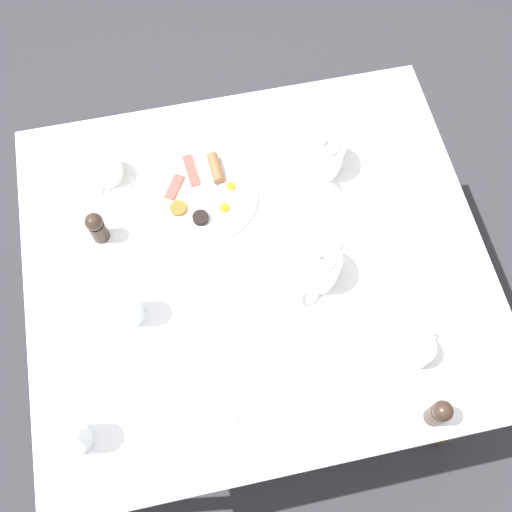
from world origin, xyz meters
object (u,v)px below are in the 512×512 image
water_glass_short (72,436)px  fork_by_plate (389,114)px  spoon_for_tea (228,282)px  teapot_near (321,154)px  napkin_folded (206,402)px  teacup_with_saucer_left (107,172)px  pepper_grinder (97,227)px  water_glass_tall (128,307)px  knife_by_plate (109,378)px  teapot_far (316,266)px  breakfast_plate (204,193)px  teacup_with_saucer_right (415,350)px  salt_grinder (439,413)px

water_glass_short → fork_by_plate: (0.75, -0.99, -0.06)m
spoon_for_tea → teapot_near: bearing=-47.0°
water_glass_short → napkin_folded: (0.03, -0.31, -0.06)m
napkin_folded → fork_by_plate: size_ratio=1.01×
teacup_with_saucer_left → pepper_grinder: pepper_grinder is taller
water_glass_tall → knife_by_plate: bearing=153.6°
teapot_far → napkin_folded: size_ratio=1.08×
fork_by_plate → water_glass_tall: bearing=119.6°
water_glass_short → teapot_near: bearing=-50.1°
breakfast_plate → teacup_with_saucer_right: bearing=-142.2°
water_glass_short → spoon_for_tea: water_glass_short is taller
pepper_grinder → fork_by_plate: (0.23, -0.89, -0.06)m
knife_by_plate → teapot_far: bearing=-73.6°
breakfast_plate → pepper_grinder: (-0.07, 0.30, 0.05)m
water_glass_short → teacup_with_saucer_right: bearing=-87.4°
spoon_for_tea → water_glass_short: bearing=127.2°
teapot_near → spoon_for_tea: 0.45m
teapot_far → water_glass_short: bearing=155.1°
water_glass_short → knife_by_plate: 0.17m
pepper_grinder → fork_by_plate: 0.92m
pepper_grinder → spoon_for_tea: 0.38m
breakfast_plate → spoon_for_tea: 0.28m
napkin_folded → spoon_for_tea: napkin_folded is taller
water_glass_short → knife_by_plate: size_ratio=0.74×
knife_by_plate → spoon_for_tea: 0.38m
water_glass_tall → breakfast_plate: bearing=-37.8°
pepper_grinder → water_glass_short: bearing=168.5°
fork_by_plate → knife_by_plate: bearing=124.5°
water_glass_short → spoon_for_tea: size_ratio=0.76×
teacup_with_saucer_left → water_glass_tall: bearing=-178.3°
teacup_with_saucer_left → breakfast_plate: bearing=-114.0°
teacup_with_saucer_right → salt_grinder: 0.16m
teacup_with_saucer_right → fork_by_plate: size_ratio=0.91×
teapot_near → knife_by_plate: (-0.49, 0.66, -0.05)m
teacup_with_saucer_right → water_glass_tall: bearing=70.0°
water_glass_short → breakfast_plate: bearing=-34.1°
teapot_near → teacup_with_saucer_left: bearing=-99.8°
breakfast_plate → water_glass_tall: bearing=142.2°
teapot_far → spoon_for_tea: teapot_far is taller
teacup_with_saucer_left → pepper_grinder: (-0.18, 0.04, 0.03)m
water_glass_tall → fork_by_plate: water_glass_tall is taller
fork_by_plate → teapot_near: bearing=118.0°
teacup_with_saucer_left → fork_by_plate: teacup_with_saucer_left is taller
pepper_grinder → teapot_far: bearing=-113.0°
teapot_near → spoon_for_tea: bearing=-48.7°
teacup_with_saucer_right → water_glass_tall: water_glass_tall is taller
water_glass_short → fork_by_plate: bearing=-52.8°
teacup_with_saucer_left → fork_by_plate: (0.05, -0.84, -0.03)m
teapot_near → teacup_with_saucer_left: teapot_near is taller
teapot_far → water_glass_short: 0.71m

